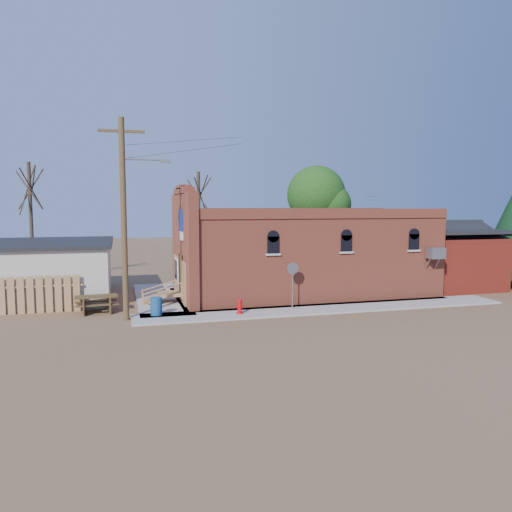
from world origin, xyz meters
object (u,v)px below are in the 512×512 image
object	(u,v)px
brick_bar	(298,254)
fire_hydrant	(240,306)
trash_barrel	(156,306)
utility_pole	(125,214)
picnic_table	(96,302)
stop_sign	(293,273)

from	to	relation	value
brick_bar	fire_hydrant	size ratio (longest dim) A/B	23.13
fire_hydrant	trash_barrel	bearing A→B (deg)	152.78
brick_bar	utility_pole	bearing A→B (deg)	-156.31
picnic_table	brick_bar	bearing A→B (deg)	6.86
utility_pole	fire_hydrant	world-z (taller)	utility_pole
utility_pole	brick_bar	bearing A→B (deg)	23.69
stop_sign	trash_barrel	bearing A→B (deg)	-164.02
picnic_table	fire_hydrant	bearing A→B (deg)	-25.06
brick_bar	picnic_table	bearing A→B (deg)	-168.44
utility_pole	fire_hydrant	bearing A→B (deg)	-4.81
fire_hydrant	picnic_table	world-z (taller)	picnic_table
picnic_table	trash_barrel	bearing A→B (deg)	-36.58
fire_hydrant	picnic_table	size ratio (longest dim) A/B	0.34
utility_pole	picnic_table	bearing A→B (deg)	125.51
trash_barrel	brick_bar	bearing A→B (deg)	25.22
brick_bar	fire_hydrant	bearing A→B (deg)	-134.61
fire_hydrant	picnic_table	xyz separation A→B (m)	(-6.55, 2.43, 0.11)
brick_bar	trash_barrel	distance (m)	9.55
utility_pole	stop_sign	world-z (taller)	utility_pole
brick_bar	stop_sign	xyz separation A→B (m)	(-1.86, -4.25, -0.47)
fire_hydrant	stop_sign	xyz separation A→B (m)	(2.80, 0.47, 1.44)
trash_barrel	picnic_table	size ratio (longest dim) A/B	0.40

